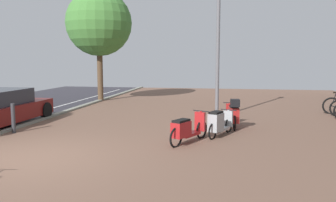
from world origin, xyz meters
TOP-DOWN VIEW (x-y plane):
  - ground at (1.43, 0.00)m, footprint 21.00×40.00m
  - scooter_near at (3.42, 2.14)m, footprint 0.95×1.70m
  - scooter_mid at (4.26, 3.14)m, footprint 0.84×1.55m
  - scooter_far at (4.69, 4.54)m, footprint 0.55×1.70m
  - lamp_post at (4.08, 6.54)m, footprint 0.20×0.52m
  - street_tree at (-2.41, 10.97)m, footprint 3.52×3.52m
  - bollard_far at (-2.05, 2.56)m, footprint 0.12×0.12m

SIDE VIEW (x-z plane):
  - ground at x=1.43m, z-range -0.09..0.04m
  - scooter_near at x=3.42m, z-range -0.03..0.81m
  - scooter_mid at x=4.26m, z-range 0.01..0.81m
  - bollard_far at x=-2.05m, z-range 0.00..0.92m
  - scooter_far at x=4.69m, z-range -0.05..0.99m
  - lamp_post at x=4.08m, z-range 0.32..6.26m
  - street_tree at x=-2.41m, z-range 1.20..7.16m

